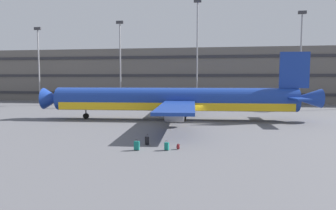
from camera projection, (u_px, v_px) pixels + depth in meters
The scene contains 11 objects.
ground_plane at pixel (194, 122), 44.91m from camera, with size 600.00×600.00×0.00m, color #5B5B60.
terminal_structure at pixel (206, 76), 88.19m from camera, with size 147.01×20.21×14.25m.
airliner at pixel (177, 101), 47.14m from camera, with size 42.91×34.88×10.35m.
light_mast_far_left at pixel (39, 59), 79.85m from camera, with size 1.80×0.50×19.59m.
light_mast_left at pixel (120, 56), 76.31m from camera, with size 1.80×0.50×20.55m.
light_mast_center_left at pixel (197, 45), 73.08m from camera, with size 1.80×0.50×24.98m.
light_mast_center_right at pixel (301, 52), 69.53m from camera, with size 1.80×0.50×21.55m.
suitcase_red at pixel (167, 146), 27.53m from camera, with size 0.43×0.34×0.90m.
suitcase_black at pixel (147, 141), 29.73m from camera, with size 0.45×0.46×1.05m.
suitcase_upright at pixel (137, 145), 27.52m from camera, with size 0.49×0.28×1.00m.
backpack_orange at pixel (178, 147), 27.89m from camera, with size 0.37×0.36×0.57m.
Camera 1 is at (3.19, -44.56, 6.55)m, focal length 32.67 mm.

